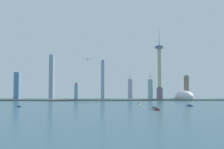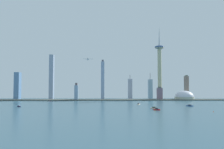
{
  "view_description": "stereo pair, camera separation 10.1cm",
  "coord_description": "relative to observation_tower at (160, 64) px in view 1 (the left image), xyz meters",
  "views": [
    {
      "loc": [
        -0.74,
        -380.52,
        48.52
      ],
      "look_at": [
        23.41,
        449.94,
        92.25
      ],
      "focal_mm": 37.52,
      "sensor_mm": 36.0,
      "label": 1
    },
    {
      "loc": [
        -0.64,
        -380.52,
        48.52
      ],
      "look_at": [
        23.41,
        449.94,
        92.25
      ],
      "focal_mm": 37.52,
      "sensor_mm": 36.0,
      "label": 2
    }
  ],
  "objects": [
    {
      "name": "skyscraper_0",
      "position": [
        -531.99,
        0.77,
        -84.51
      ],
      "size": [
        18.48,
        27.95,
        102.22
      ],
      "color": "#5980AC",
      "rests_on": "ground"
    },
    {
      "name": "skyscraper_6",
      "position": [
        -215.91,
        0.5,
        -62.84
      ],
      "size": [
        12.42,
        18.01,
        149.97
      ],
      "color": "#8AA0C3",
      "rests_on": "ground"
    },
    {
      "name": "skyscraper_7",
      "position": [
        -23.21,
        68.67,
        -96.26
      ],
      "size": [
        16.44,
        17.87,
        105.42
      ],
      "color": "#89A9BF",
      "rests_on": "ground"
    },
    {
      "name": "channel_buoy_0",
      "position": [
        2.43,
        -430.06,
        -134.33
      ],
      "size": [
        1.16,
        1.16,
        2.58
      ],
      "primitive_type": "cone",
      "color": "#E54C19",
      "rests_on": "ground"
    },
    {
      "name": "skyscraper_1",
      "position": [
        -109.12,
        34.75,
        -95.76
      ],
      "size": [
        16.34,
        13.79,
        95.09
      ],
      "color": "#AAADC1",
      "rests_on": "ground"
    },
    {
      "name": "channel_buoy_1",
      "position": [
        -106.94,
        -412.73,
        -134.13
      ],
      "size": [
        1.19,
        1.19,
        2.98
      ],
      "primitive_type": "cone",
      "color": "yellow",
      "rests_on": "ground"
    },
    {
      "name": "boat_0",
      "position": [
        -414.28,
        -304.53,
        -134.04
      ],
      "size": [
        9.47,
        8.39,
        4.18
      ],
      "rotation": [
        0.0,
        0.0,
        2.47
      ],
      "color": "#1A1A35",
      "rests_on": "ground"
    },
    {
      "name": "boat_5",
      "position": [
        -99.39,
        -393.33,
        -133.84
      ],
      "size": [
        14.15,
        7.9,
        4.94
      ],
      "rotation": [
        0.0,
        0.0,
        5.98
      ],
      "color": "#AD1A21",
      "rests_on": "ground"
    },
    {
      "name": "airplane",
      "position": [
        -263.77,
        -97.99,
        5.03
      ],
      "size": [
        32.13,
        32.72,
        8.01
      ],
      "rotation": [
        0.0,
        0.0,
        4.92
      ],
      "color": "#A9BACB"
    },
    {
      "name": "waterfront_pier",
      "position": [
        -205.54,
        -28.98,
        -133.85
      ],
      "size": [
        849.37,
        55.77,
        3.54
      ],
      "primitive_type": "cube",
      "color": "#4F5851",
      "rests_on": "ground"
    },
    {
      "name": "boat_3",
      "position": [
        -386.0,
        -108.31,
        -134.24
      ],
      "size": [
        9.35,
        12.81,
        7.41
      ],
      "rotation": [
        0.0,
        0.0,
        4.21
      ],
      "color": "white",
      "rests_on": "ground"
    },
    {
      "name": "boat_4",
      "position": [
        -115.57,
        -243.12,
        -133.87
      ],
      "size": [
        9.79,
        14.03,
        8.44
      ],
      "rotation": [
        0.0,
        0.0,
        4.25
      ],
      "color": "beige",
      "rests_on": "ground"
    },
    {
      "name": "ground_plane",
      "position": [
        -205.54,
        -497.13,
        -135.62
      ],
      "size": [
        6000.0,
        6000.0,
        0.0
      ],
      "primitive_type": "plane",
      "color": "#365A6B"
    },
    {
      "name": "skyscraper_2",
      "position": [
        -411.01,
        19.32,
        -50.15
      ],
      "size": [
        15.78,
        22.05,
        170.93
      ],
      "color": "#8F9EB9",
      "rests_on": "ground"
    },
    {
      "name": "stadium_dome",
      "position": [
        85.98,
        -21.25,
        -125.13
      ],
      "size": [
        70.26,
        70.26,
        44.93
      ],
      "color": "#ACB4A0",
      "rests_on": "ground"
    },
    {
      "name": "skyscraper_4",
      "position": [
        113.78,
        34.53,
        -89.83
      ],
      "size": [
        12.76,
        21.32,
        94.1
      ],
      "color": "#7B6A5E",
      "rests_on": "ground"
    },
    {
      "name": "observation_tower",
      "position": [
        0.0,
        0.0,
        0.0
      ],
      "size": [
        35.75,
        35.75,
        283.52
      ],
      "color": "#B7B690",
      "rests_on": "ground"
    },
    {
      "name": "boat_2",
      "position": [
        4.77,
        -297.91,
        -134.02
      ],
      "size": [
        15.98,
        15.58,
        4.3
      ],
      "rotation": [
        0.0,
        0.0,
        5.52
      ],
      "color": "#284F87",
      "rests_on": "ground"
    },
    {
      "name": "skyscraper_3",
      "position": [
        -309.7,
        -35.93,
        -106.96
      ],
      "size": [
        12.24,
        19.61,
        62.52
      ],
      "color": "#87A4C5",
      "rests_on": "ground"
    },
    {
      "name": "boat_1",
      "position": [
        -97.92,
        -360.76,
        -133.96
      ],
      "size": [
        15.7,
        14.22,
        4.61
      ],
      "rotation": [
        0.0,
        0.0,
        5.61
      ],
      "color": "beige",
      "rests_on": "ground"
    },
    {
      "name": "skyscraper_5",
      "position": [
        -8.33,
        -31.45,
        -112.59
      ],
      "size": [
        17.89,
        18.91,
        49.05
      ],
      "color": "slate",
      "rests_on": "ground"
    }
  ]
}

